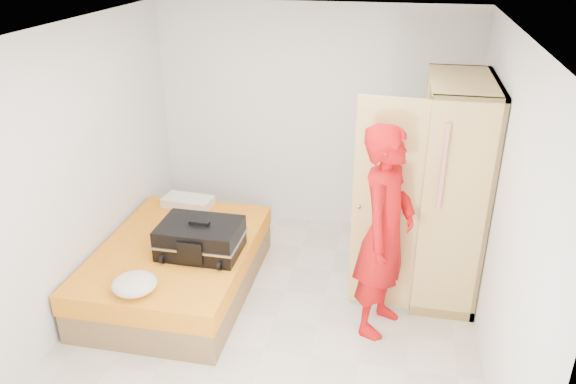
% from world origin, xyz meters
% --- Properties ---
extents(room, '(4.00, 4.02, 2.60)m').
position_xyz_m(room, '(0.00, 0.00, 1.30)').
color(room, beige).
rests_on(room, ground).
extents(bed, '(1.42, 2.02, 0.50)m').
position_xyz_m(bed, '(-1.05, 0.28, 0.25)').
color(bed, olive).
rests_on(bed, ground).
extents(wardrobe, '(1.17, 1.20, 2.10)m').
position_xyz_m(wardrobe, '(1.45, 0.86, 1.00)').
color(wardrobe, tan).
rests_on(wardrobe, ground).
extents(person, '(0.66, 0.80, 1.90)m').
position_xyz_m(person, '(0.93, 0.11, 0.95)').
color(person, red).
rests_on(person, ground).
extents(suitcase, '(0.77, 0.57, 0.33)m').
position_xyz_m(suitcase, '(-0.77, 0.20, 0.65)').
color(suitcase, black).
rests_on(suitcase, bed).
extents(round_cushion, '(0.38, 0.38, 0.14)m').
position_xyz_m(round_cushion, '(-1.09, -0.51, 0.57)').
color(round_cushion, beige).
rests_on(round_cushion, bed).
extents(pillow, '(0.56, 0.32, 0.10)m').
position_xyz_m(pillow, '(-1.24, 1.13, 0.55)').
color(pillow, beige).
rests_on(pillow, bed).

